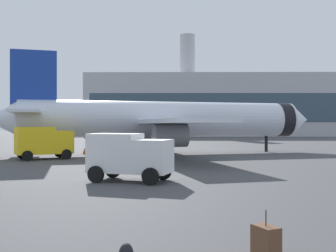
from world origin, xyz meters
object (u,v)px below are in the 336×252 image
(cargo_van, at_px, (129,155))
(safety_cone_near, at_px, (89,166))
(rolling_suitcase, at_px, (266,241))
(safety_cone_mid, at_px, (84,151))
(airplane_at_gate, at_px, (164,120))
(service_truck, at_px, (43,141))

(cargo_van, bearing_deg, safety_cone_near, 121.80)
(rolling_suitcase, bearing_deg, safety_cone_mid, 109.14)
(cargo_van, distance_m, safety_cone_near, 6.31)
(rolling_suitcase, bearing_deg, cargo_van, 109.76)
(safety_cone_near, xyz_separation_m, safety_cone_mid, (-3.68, 15.21, 0.02))
(airplane_at_gate, xyz_separation_m, cargo_van, (-1.47, -21.06, -2.21))
(safety_cone_mid, distance_m, rolling_suitcase, 34.85)
(service_truck, relative_size, safety_cone_mid, 7.89)
(service_truck, height_order, safety_cone_near, service_truck)
(safety_cone_near, distance_m, safety_cone_mid, 15.65)
(cargo_van, xyz_separation_m, safety_cone_near, (-3.27, 5.28, -1.14))
(service_truck, distance_m, rolling_suitcase, 29.57)
(cargo_van, height_order, safety_cone_near, cargo_van)
(safety_cone_near, bearing_deg, service_truck, 124.64)
(safety_cone_mid, xyz_separation_m, rolling_suitcase, (11.43, -32.92, 0.06))
(airplane_at_gate, distance_m, service_truck, 13.03)
(airplane_at_gate, relative_size, safety_cone_mid, 53.05)
(cargo_van, height_order, safety_cone_mid, cargo_van)
(service_truck, xyz_separation_m, rolling_suitcase, (13.62, -26.22, -1.22))
(safety_cone_near, height_order, safety_cone_mid, safety_cone_mid)
(airplane_at_gate, relative_size, service_truck, 6.72)
(cargo_van, distance_m, safety_cone_mid, 21.66)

